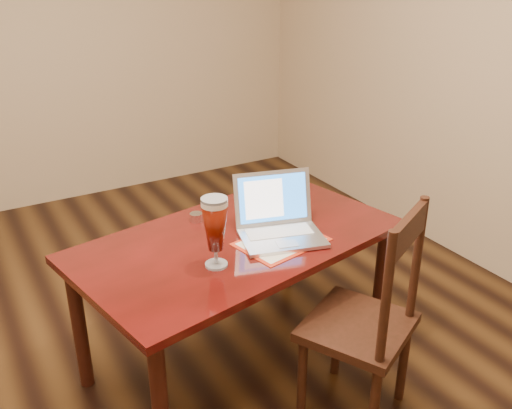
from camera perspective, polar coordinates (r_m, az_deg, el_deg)
ground at (r=2.76m, az=-10.49°, el=-18.55°), size 5.00×5.00×0.00m
dining_table at (r=2.58m, az=-1.73°, el=-4.67°), size 1.57×1.07×0.97m
dining_chair at (r=2.41m, az=10.96°, el=-11.52°), size 0.56×0.55×0.99m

